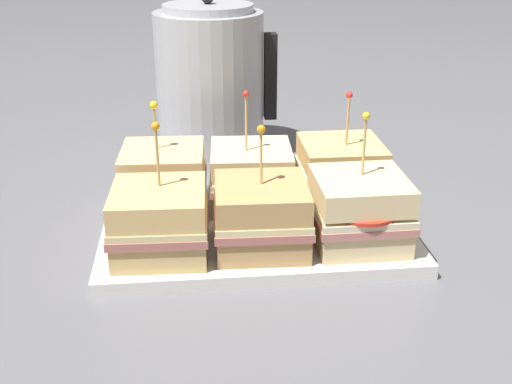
# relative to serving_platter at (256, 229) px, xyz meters

# --- Properties ---
(ground_plane) EXTENTS (6.00, 6.00, 0.00)m
(ground_plane) POSITION_rel_serving_platter_xyz_m (0.00, 0.00, -0.01)
(ground_plane) COLOR slate
(serving_platter) EXTENTS (0.39, 0.26, 0.02)m
(serving_platter) POSITION_rel_serving_platter_xyz_m (0.00, 0.00, 0.00)
(serving_platter) COLOR white
(serving_platter) RESTS_ON ground_plane
(sandwich_front_left) EXTENTS (0.12, 0.12, 0.16)m
(sandwich_front_left) POSITION_rel_serving_platter_xyz_m (-0.12, -0.06, 0.05)
(sandwich_front_left) COLOR tan
(sandwich_front_left) RESTS_ON serving_platter
(sandwich_front_center) EXTENTS (0.11, 0.11, 0.15)m
(sandwich_front_center) POSITION_rel_serving_platter_xyz_m (-0.00, -0.06, 0.05)
(sandwich_front_center) COLOR tan
(sandwich_front_center) RESTS_ON serving_platter
(sandwich_front_right) EXTENTS (0.11, 0.12, 0.16)m
(sandwich_front_right) POSITION_rel_serving_platter_xyz_m (0.12, -0.06, 0.05)
(sandwich_front_right) COLOR beige
(sandwich_front_right) RESTS_ON serving_platter
(sandwich_back_left) EXTENTS (0.12, 0.12, 0.15)m
(sandwich_back_left) POSITION_rel_serving_platter_xyz_m (-0.12, 0.06, 0.05)
(sandwich_back_left) COLOR #DBB77A
(sandwich_back_left) RESTS_ON serving_platter
(sandwich_back_center) EXTENTS (0.12, 0.12, 0.16)m
(sandwich_back_center) POSITION_rel_serving_platter_xyz_m (-0.00, 0.06, 0.05)
(sandwich_back_center) COLOR beige
(sandwich_back_center) RESTS_ON serving_platter
(sandwich_back_right) EXTENTS (0.11, 0.11, 0.16)m
(sandwich_back_right) POSITION_rel_serving_platter_xyz_m (0.12, 0.06, 0.05)
(sandwich_back_right) COLOR tan
(sandwich_back_right) RESTS_ON serving_platter
(kettle_steel) EXTENTS (0.20, 0.18, 0.27)m
(kettle_steel) POSITION_rel_serving_platter_xyz_m (-0.04, 0.32, 0.11)
(kettle_steel) COLOR #B7BABF
(kettle_steel) RESTS_ON ground_plane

